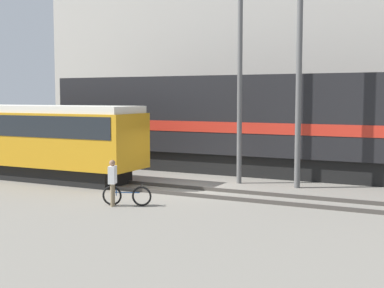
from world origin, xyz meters
The scene contains 10 objects.
ground_plane centered at (0.00, 0.00, 0.00)m, with size 120.00×120.00×0.00m, color gray.
track_near centered at (0.00, -0.83, 0.07)m, with size 60.00×1.50×0.14m.
track_far centered at (0.00, 5.12, 0.07)m, with size 60.00×1.51×0.14m.
building_backdrop centered at (0.00, 14.18, 6.04)m, with size 33.09×6.00×12.08m.
freight_locomotive centered at (0.88, 5.12, 2.46)m, with size 20.80×3.04×5.29m.
streetcar centered at (-8.28, -0.83, 1.90)m, with size 12.37×2.54×3.32m.
bicycle centered at (-0.37, -3.98, 0.34)m, with size 1.65×0.70×0.74m.
person centered at (-0.75, -4.27, 0.95)m, with size 0.33×0.41×1.59m.
utility_pole_left centered at (1.30, 2.15, 4.62)m, with size 0.21×0.21×9.23m.
utility_pole_center centered at (3.84, 2.15, 4.80)m, with size 0.24×0.24×9.59m.
Camera 1 is at (9.66, -19.05, 3.73)m, focal length 50.00 mm.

